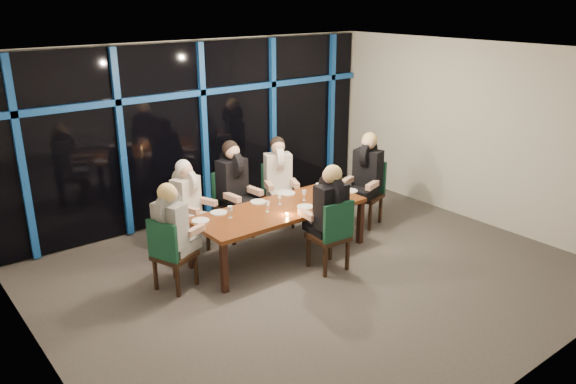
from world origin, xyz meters
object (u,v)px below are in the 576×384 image
(chair_far_right, at_px, (277,191))
(diner_far_left, at_px, (188,194))
(chair_far_mid, at_px, (231,201))
(diner_far_right, at_px, (278,169))
(chair_near_mid, at_px, (333,232))
(water_pitcher, at_px, (323,195))
(diner_far_mid, at_px, (234,176))
(diner_end_left, at_px, (172,220))
(diner_end_right, at_px, (367,166))
(dining_table, at_px, (280,212))
(diner_near_mid, at_px, (329,202))
(chair_end_left, at_px, (170,251))
(chair_end_right, at_px, (368,189))
(chair_far_left, at_px, (185,217))
(wine_bottle, at_px, (339,185))

(chair_far_right, bearing_deg, diner_far_left, -153.68)
(chair_far_mid, height_order, diner_far_right, diner_far_right)
(chair_far_mid, bearing_deg, chair_near_mid, -83.23)
(chair_near_mid, relative_size, water_pitcher, 5.40)
(diner_far_left, bearing_deg, diner_far_mid, -17.33)
(diner_end_left, bearing_deg, chair_far_mid, -78.89)
(diner_far_left, distance_m, diner_far_mid, 0.83)
(diner_end_left, height_order, diner_end_right, diner_end_right)
(dining_table, height_order, diner_near_mid, diner_near_mid)
(chair_far_mid, xyz_separation_m, water_pitcher, (0.85, -1.23, 0.25))
(chair_end_left, distance_m, chair_end_right, 3.71)
(chair_end_left, bearing_deg, chair_far_left, -59.55)
(diner_near_mid, xyz_separation_m, wine_bottle, (0.87, 0.73, -0.13))
(chair_far_right, relative_size, diner_near_mid, 1.01)
(diner_far_left, xyz_separation_m, diner_end_right, (2.86, -0.84, 0.08))
(diner_end_left, height_order, diner_near_mid, diner_near_mid)
(chair_far_right, xyz_separation_m, water_pitcher, (-0.05, -1.20, 0.27))
(chair_far_mid, xyz_separation_m, diner_far_right, (0.87, -0.11, 0.38))
(chair_end_right, height_order, diner_end_right, diner_end_right)
(diner_far_right, bearing_deg, diner_end_left, -137.15)
(dining_table, xyz_separation_m, diner_far_right, (0.69, 0.93, 0.30))
(dining_table, distance_m, chair_end_left, 1.77)
(chair_near_mid, distance_m, diner_far_right, 1.88)
(chair_end_right, height_order, diner_far_left, diner_far_left)
(dining_table, xyz_separation_m, diner_end_left, (-1.68, 0.06, 0.28))
(diner_far_mid, height_order, diner_end_right, diner_far_mid)
(diner_end_right, distance_m, water_pitcher, 1.23)
(chair_near_mid, height_order, wine_bottle, wine_bottle)
(chair_end_left, distance_m, diner_far_mid, 1.89)
(chair_far_left, relative_size, chair_near_mid, 0.93)
(diner_far_left, distance_m, water_pitcher, 2.00)
(water_pitcher, bearing_deg, diner_far_right, 89.14)
(diner_end_left, bearing_deg, chair_far_left, -57.36)
(diner_far_left, xyz_separation_m, wine_bottle, (2.13, -0.95, -0.07))
(chair_far_right, bearing_deg, chair_end_left, -135.72)
(dining_table, xyz_separation_m, chair_end_left, (-1.76, 0.03, -0.12))
(dining_table, distance_m, diner_far_right, 1.19)
(chair_near_mid, height_order, diner_near_mid, diner_near_mid)
(wine_bottle, distance_m, water_pitcher, 0.48)
(chair_end_left, bearing_deg, chair_end_right, -110.84)
(diner_far_mid, relative_size, diner_near_mid, 1.02)
(chair_far_mid, xyz_separation_m, chair_end_right, (2.12, -0.94, -0.00))
(chair_near_mid, bearing_deg, chair_far_left, -50.63)
(diner_far_left, bearing_deg, chair_far_mid, -11.00)
(chair_far_left, relative_size, chair_end_right, 0.92)
(chair_end_right, height_order, water_pitcher, chair_end_right)
(chair_end_right, relative_size, wine_bottle, 3.44)
(chair_end_right, relative_size, diner_far_left, 1.12)
(chair_far_left, xyz_separation_m, water_pitcher, (1.70, -1.17, 0.30))
(chair_far_left, relative_size, chair_far_right, 0.95)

